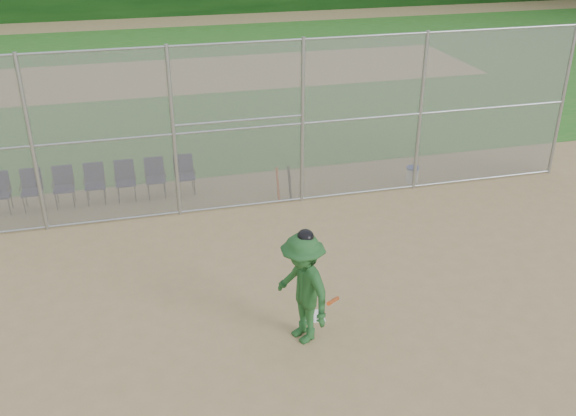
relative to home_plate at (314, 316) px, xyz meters
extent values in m
plane|color=tan|center=(0.11, -0.26, -0.01)|extent=(100.00, 100.00, 0.00)
plane|color=#27631D|center=(0.11, 17.74, 0.00)|extent=(100.00, 100.00, 0.00)
plane|color=tan|center=(0.11, 17.74, 0.00)|extent=(24.00, 24.00, 0.00)
cube|color=gray|center=(0.11, 4.74, 1.99)|extent=(16.00, 0.02, 4.00)
cylinder|color=#9EA3A8|center=(8.11, 4.74, 1.99)|extent=(0.09, 0.09, 4.00)
cylinder|color=#9EA3A8|center=(0.11, 4.74, 3.94)|extent=(16.00, 0.05, 0.05)
cube|color=white|center=(0.00, 0.00, 0.00)|extent=(0.43, 0.43, 0.02)
imported|color=#215324|center=(-0.36, -0.53, 0.99)|extent=(1.12, 1.46, 1.99)
ellipsoid|color=black|center=(-0.36, -0.53, 1.96)|extent=(0.27, 0.30, 0.23)
cylinder|color=#D74714|center=(0.04, -0.93, 0.94)|extent=(0.45, 0.71, 0.45)
cylinder|color=white|center=(4.23, 5.11, 0.18)|extent=(0.31, 0.31, 0.37)
cylinder|color=#253AA0|center=(4.23, 5.11, 0.39)|extent=(0.33, 0.33, 0.05)
cylinder|color=#D84C14|center=(0.54, 4.92, 0.41)|extent=(0.06, 0.31, 0.83)
cylinder|color=black|center=(0.84, 4.92, 0.40)|extent=(0.06, 0.34, 0.82)
camera|label=1|loc=(-2.83, -9.07, 6.83)|focal=40.00mm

